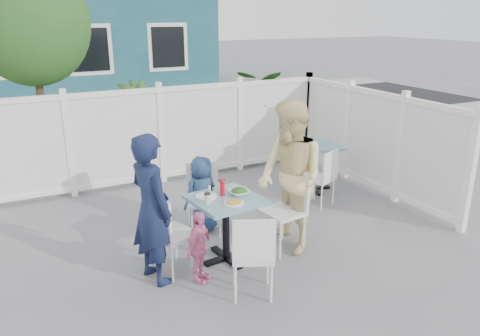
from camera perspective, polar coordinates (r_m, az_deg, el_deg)
name	(u,v)px	position (r m, az deg, el deg)	size (l,w,h in m)	color
ground	(215,241)	(5.97, -3.10, -8.90)	(80.00, 80.00, 0.00)	slate
near_sidewalk	(137,160)	(9.33, -12.49, 0.97)	(24.00, 2.60, 0.01)	gray
street	(100,122)	(12.84, -16.69, 5.38)	(24.00, 5.00, 0.01)	black
far_sidewalk	(81,103)	(15.85, -18.78, 7.56)	(24.00, 1.60, 0.01)	gray
building	(43,4)	(18.94, -22.94, 17.89)	(11.00, 6.00, 6.00)	#164B50
fence_back	(161,137)	(7.84, -9.58, 3.77)	(5.86, 0.08, 1.60)	white
fence_right	(372,142)	(7.72, 15.78, 3.09)	(0.08, 3.66, 1.60)	white
tree	(31,22)	(8.19, -24.17, 15.90)	(1.80, 1.62, 3.59)	#382316
potted_shrub_a	(141,128)	(8.45, -11.95, 4.84)	(0.90, 0.90, 1.61)	#224718
potted_shrub_b	(243,114)	(9.02, 0.32, 6.58)	(1.59, 1.38, 1.76)	#224718
main_table	(226,212)	(5.30, -1.75, -5.41)	(0.82, 0.82, 0.77)	teal
spare_table	(315,155)	(7.49, 9.09, 1.61)	(0.84, 0.84, 0.77)	teal
chair_left	(167,229)	(5.08, -8.89, -7.35)	(0.53, 0.54, 0.94)	white
chair_right	(288,203)	(5.61, 5.85, -4.26)	(0.50, 0.51, 1.00)	white
chair_back	(203,193)	(6.05, -4.49, -3.04)	(0.51, 0.50, 0.91)	white
chair_near	(253,251)	(4.63, 1.62, -10.07)	(0.54, 0.53, 0.91)	white
chair_spare	(324,174)	(6.89, 10.15, -0.75)	(0.51, 0.50, 0.87)	white
man	(152,209)	(4.92, -10.72, -4.97)	(0.59, 0.39, 1.62)	#141C3C
woman	(290,178)	(5.48, 6.17, -1.20)	(0.88, 0.69, 1.81)	#ECC54C
boy	(202,194)	(6.08, -4.65, -3.18)	(0.49, 0.32, 1.01)	navy
toddler	(199,247)	(4.98, -5.01, -9.61)	(0.47, 0.20, 0.80)	pink
plate_main	(234,203)	(5.07, -0.76, -4.30)	(0.22, 0.22, 0.01)	white
plate_side	(206,196)	(5.26, -4.15, -3.47)	(0.24, 0.24, 0.02)	white
salad_bowl	(239,192)	(5.31, -0.12, -2.97)	(0.24, 0.24, 0.06)	white
coffee_cup_a	(208,199)	(5.07, -3.98, -3.77)	(0.07, 0.07, 0.11)	beige
coffee_cup_b	(221,186)	(5.43, -2.29, -2.17)	(0.08, 0.08, 0.12)	beige
ketchup_bottle	(222,188)	(5.27, -2.17, -2.50)	(0.05, 0.05, 0.17)	red
salt_shaker	(210,188)	(5.42, -3.73, -2.51)	(0.03, 0.03, 0.07)	white
pepper_shaker	(211,188)	(5.44, -3.51, -2.40)	(0.03, 0.03, 0.07)	black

